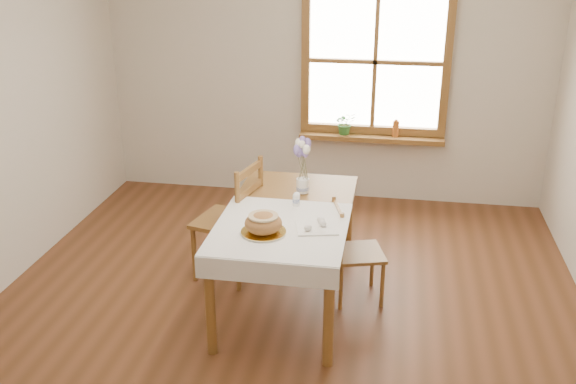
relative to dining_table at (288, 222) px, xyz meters
name	(u,v)px	position (x,y,z in m)	size (l,w,h in m)	color
ground	(281,321)	(0.00, -0.30, -0.66)	(5.00, 5.00, 0.00)	brown
room_walls	(280,91)	(0.00, -0.30, 1.04)	(4.60, 5.10, 2.65)	beige
window	(375,62)	(0.50, 2.17, 0.79)	(1.46, 0.08, 1.46)	brown
window_sill	(371,138)	(0.50, 2.10, 0.03)	(1.46, 0.20, 0.05)	brown
dining_table	(288,222)	(0.00, 0.00, 0.00)	(0.90, 1.60, 0.75)	brown
table_linen	(280,228)	(0.00, -0.30, 0.09)	(0.91, 0.99, 0.01)	silver
chair_left	(227,219)	(-0.55, 0.32, -0.17)	(0.47, 0.49, 1.00)	brown
chair_right	(358,251)	(0.52, 0.14, -0.27)	(0.37, 0.39, 0.79)	brown
bread_plate	(264,232)	(-0.10, -0.41, 0.10)	(0.30, 0.30, 0.02)	white
bread_loaf	(263,222)	(-0.10, -0.41, 0.18)	(0.25, 0.25, 0.14)	#AF703E
egg_napkin	(317,228)	(0.25, -0.28, 0.10)	(0.28, 0.23, 0.01)	silver
eggs	(317,224)	(0.25, -0.28, 0.13)	(0.21, 0.19, 0.05)	silver
salt_shaker	(296,199)	(0.05, 0.09, 0.14)	(0.05, 0.05, 0.10)	white
pepper_shaker	(297,198)	(0.04, 0.13, 0.14)	(0.05, 0.05, 0.09)	white
flower_vase	(303,187)	(0.05, 0.36, 0.14)	(0.10, 0.10, 0.11)	white
lavender_bouquet	(303,160)	(0.05, 0.36, 0.36)	(0.18, 0.18, 0.33)	#7460AA
potted_plant	(345,126)	(0.23, 2.10, 0.14)	(0.21, 0.23, 0.18)	#2F6829
amber_bottle	(396,128)	(0.74, 2.10, 0.14)	(0.06, 0.06, 0.18)	#B25B20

